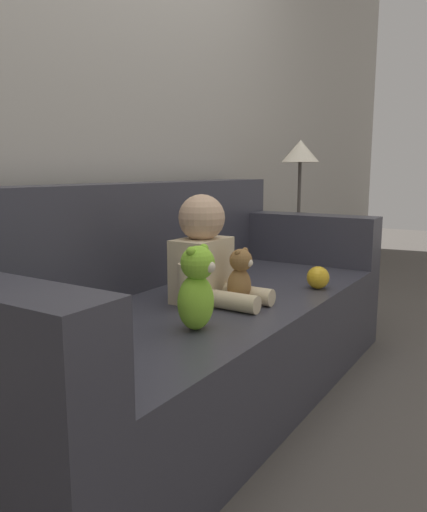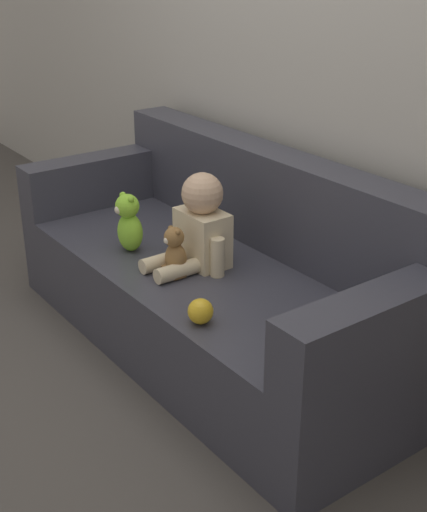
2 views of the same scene
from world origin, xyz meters
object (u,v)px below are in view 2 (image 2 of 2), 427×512
(person_baby, at_px, (199,227))
(plush_toy_side, at_px, (129,223))
(couch, at_px, (223,280))
(toy_ball, at_px, (201,311))
(teddy_bear_brown, at_px, (175,253))

(person_baby, xyz_separation_m, plush_toy_side, (-0.29, -0.15, -0.04))
(couch, distance_m, toy_ball, 0.55)
(plush_toy_side, bearing_deg, couch, 40.14)
(person_baby, height_order, toy_ball, person_baby)
(plush_toy_side, bearing_deg, toy_ball, -9.79)
(couch, relative_size, teddy_bear_brown, 9.85)
(couch, bearing_deg, toy_ball, -45.11)
(plush_toy_side, bearing_deg, person_baby, 28.30)
(person_baby, relative_size, plush_toy_side, 1.51)
(plush_toy_side, relative_size, toy_ball, 2.82)
(couch, xyz_separation_m, plush_toy_side, (-0.31, -0.26, 0.22))
(teddy_bear_brown, xyz_separation_m, toy_ball, (0.37, -0.14, -0.05))
(couch, height_order, plush_toy_side, couch)
(teddy_bear_brown, xyz_separation_m, plush_toy_side, (-0.31, -0.03, 0.03))
(teddy_bear_brown, relative_size, toy_ball, 2.22)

